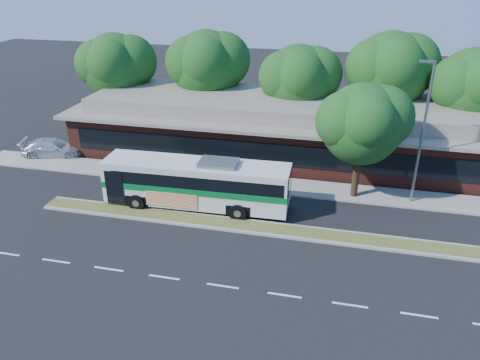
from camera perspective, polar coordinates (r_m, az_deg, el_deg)
The scene contains 14 objects.
ground at distance 27.08m, azimuth 0.65°, elevation -6.42°, with size 120.00×120.00×0.00m, color black.
median_strip at distance 27.54m, azimuth 0.92°, elevation -5.65°, with size 26.00×1.10×0.15m, color #555C27.
sidewalk at distance 32.56m, azimuth 3.10°, elevation -0.53°, with size 44.00×2.60×0.12m, color gray.
parking_lot at distance 42.24m, azimuth -20.77°, elevation 3.95°, with size 14.00×12.00×0.01m, color black.
plaza_building at distance 37.81m, azimuth 4.99°, elevation 6.56°, with size 33.20×11.20×4.45m.
lamp_post at distance 30.33m, azimuth 21.34°, elevation 5.62°, with size 0.93×0.18×9.07m.
tree_bg_a at distance 43.20m, azimuth -14.39°, elevation 13.41°, with size 6.47×5.80×8.63m.
tree_bg_b at distance 41.11m, azimuth -3.46°, elevation 13.94°, with size 6.69×6.00×9.00m.
tree_bg_c at distance 38.76m, azimuth 7.77°, elevation 12.22°, with size 6.24×5.60×8.26m.
tree_bg_d at distance 39.57m, azimuth 18.44°, elevation 12.68°, with size 6.91×6.20×9.37m.
tree_bg_e at distance 39.72m, azimuth 27.08°, elevation 10.26°, with size 6.47×5.80×8.50m.
transit_bus at distance 29.10m, azimuth -5.25°, elevation -0.06°, with size 11.71×2.98×3.26m.
sedan at distance 39.99m, azimuth -21.84°, elevation 3.67°, with size 1.96×4.83×1.40m, color silver.
sidewalk_tree at distance 30.02m, azimuth 15.36°, elevation 6.82°, with size 5.66×5.07×7.59m.
Camera 1 is at (4.94, -22.47, 14.27)m, focal length 35.00 mm.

